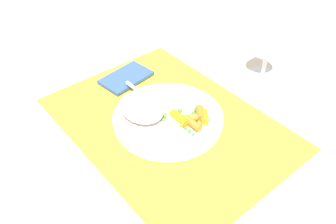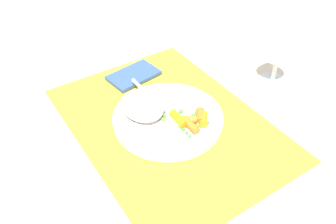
# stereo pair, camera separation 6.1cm
# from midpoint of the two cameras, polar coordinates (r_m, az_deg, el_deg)

# --- Properties ---
(ground_plane) EXTENTS (2.40, 2.40, 0.00)m
(ground_plane) POSITION_cam_midpoint_polar(r_m,az_deg,el_deg) (0.77, -2.30, -1.93)
(ground_plane) COLOR beige
(placemat) EXTENTS (0.50, 0.36, 0.01)m
(placemat) POSITION_cam_midpoint_polar(r_m,az_deg,el_deg) (0.76, -2.31, -1.76)
(placemat) COLOR gold
(placemat) RESTS_ON ground_plane
(plate) EXTENTS (0.23, 0.23, 0.02)m
(plate) POSITION_cam_midpoint_polar(r_m,az_deg,el_deg) (0.76, -2.33, -1.13)
(plate) COLOR white
(plate) RESTS_ON placemat
(rice_mound) EXTENTS (0.11, 0.08, 0.04)m
(rice_mound) POSITION_cam_midpoint_polar(r_m,az_deg,el_deg) (0.75, -6.56, 0.66)
(rice_mound) COLOR beige
(rice_mound) RESTS_ON plate
(carrot_portion) EXTENTS (0.07, 0.07, 0.02)m
(carrot_portion) POSITION_cam_midpoint_polar(r_m,az_deg,el_deg) (0.73, 1.43, -1.01)
(carrot_portion) COLOR orange
(carrot_portion) RESTS_ON plate
(pea_scatter) EXTENTS (0.09, 0.08, 0.01)m
(pea_scatter) POSITION_cam_midpoint_polar(r_m,az_deg,el_deg) (0.74, 0.72, -1.04)
(pea_scatter) COLOR #5AB32F
(pea_scatter) RESTS_ON plate
(fork) EXTENTS (0.19, 0.02, 0.01)m
(fork) POSITION_cam_midpoint_polar(r_m,az_deg,el_deg) (0.77, -3.88, 0.74)
(fork) COLOR silver
(fork) RESTS_ON plate
(wine_glass) EXTENTS (0.07, 0.07, 0.16)m
(wine_glass) POSITION_cam_midpoint_polar(r_m,az_deg,el_deg) (0.87, 13.95, 11.67)
(wine_glass) COLOR silver
(wine_glass) RESTS_ON ground_plane
(napkin) EXTENTS (0.09, 0.13, 0.01)m
(napkin) POSITION_cam_midpoint_polar(r_m,az_deg,el_deg) (0.89, -8.62, 5.36)
(napkin) COLOR #33518C
(napkin) RESTS_ON placemat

